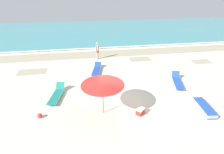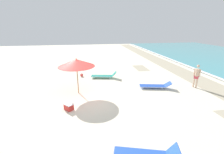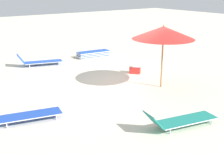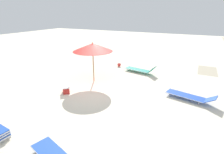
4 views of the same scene
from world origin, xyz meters
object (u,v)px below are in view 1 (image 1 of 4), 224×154
at_px(beach_umbrella, 103,81).
at_px(beach_ball, 40,116).
at_px(sun_lounger_beside_umbrella, 177,81).
at_px(cooler_box, 140,111).
at_px(lounger_stack, 204,108).
at_px(sun_lounger_under_umbrella, 57,94).
at_px(sun_lounger_near_water_left, 97,70).
at_px(beachgoer_wading_adult, 97,50).

distance_m(beach_umbrella, beach_ball, 4.15).
distance_m(sun_lounger_beside_umbrella, cooler_box, 4.89).
bearing_deg(lounger_stack, beach_ball, -178.86).
bearing_deg(beach_ball, sun_lounger_under_umbrella, 70.55).
bearing_deg(beach_ball, sun_lounger_beside_umbrella, 14.18).
xyz_separation_m(beach_umbrella, sun_lounger_near_water_left, (0.04, 5.62, -1.94)).
height_order(sun_lounger_near_water_left, beach_ball, sun_lounger_near_water_left).
relative_size(beach_umbrella, sun_lounger_beside_umbrella, 1.10).
xyz_separation_m(lounger_stack, sun_lounger_under_umbrella, (-8.94, 2.82, 0.05)).
distance_m(sun_lounger_under_umbrella, sun_lounger_near_water_left, 4.58).
xyz_separation_m(beach_umbrella, cooler_box, (2.12, -0.44, -1.96)).
distance_m(sun_lounger_beside_umbrella, beach_ball, 9.92).
xyz_separation_m(sun_lounger_beside_umbrella, beach_ball, (-9.61, -2.43, -0.08)).
bearing_deg(sun_lounger_under_umbrella, beach_umbrella, -24.98).
bearing_deg(sun_lounger_near_water_left, sun_lounger_under_umbrella, -117.71).
distance_m(lounger_stack, sun_lounger_near_water_left, 8.70).
height_order(beachgoer_wading_adult, beach_ball, beachgoer_wading_adult).
bearing_deg(cooler_box, beachgoer_wading_adult, -121.01).
height_order(sun_lounger_under_umbrella, cooler_box, sun_lounger_under_umbrella).
height_order(sun_lounger_beside_umbrella, beach_ball, sun_lounger_beside_umbrella).
relative_size(lounger_stack, sun_lounger_beside_umbrella, 0.87).
bearing_deg(lounger_stack, sun_lounger_under_umbrella, 168.47).
height_order(beach_umbrella, sun_lounger_near_water_left, beach_umbrella).
relative_size(sun_lounger_under_umbrella, cooler_box, 3.80).
relative_size(beach_umbrella, sun_lounger_near_water_left, 1.04).
relative_size(beach_umbrella, beach_ball, 8.79).
xyz_separation_m(beach_umbrella, lounger_stack, (6.02, -0.69, -1.98)).
height_order(lounger_stack, sun_lounger_beside_umbrella, sun_lounger_beside_umbrella).
distance_m(beach_umbrella, beachgoer_wading_adult, 8.72).
bearing_deg(cooler_box, lounger_stack, 134.44).
height_order(lounger_stack, sun_lounger_under_umbrella, sun_lounger_under_umbrella).
distance_m(sun_lounger_beside_umbrella, sun_lounger_near_water_left, 6.69).
bearing_deg(lounger_stack, sun_lounger_beside_umbrella, 96.63).
relative_size(beach_umbrella, sun_lounger_under_umbrella, 1.07).
bearing_deg(beach_ball, sun_lounger_near_water_left, 56.30).
bearing_deg(lounger_stack, sun_lounger_near_water_left, 139.42).
distance_m(lounger_stack, beachgoer_wading_adult, 10.93).
bearing_deg(sun_lounger_beside_umbrella, sun_lounger_under_umbrella, -160.83).
distance_m(lounger_stack, beach_ball, 9.69).
distance_m(lounger_stack, sun_lounger_under_umbrella, 9.38).
relative_size(beachgoer_wading_adult, beach_ball, 6.30).
bearing_deg(beachgoer_wading_adult, beach_umbrella, 45.00).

